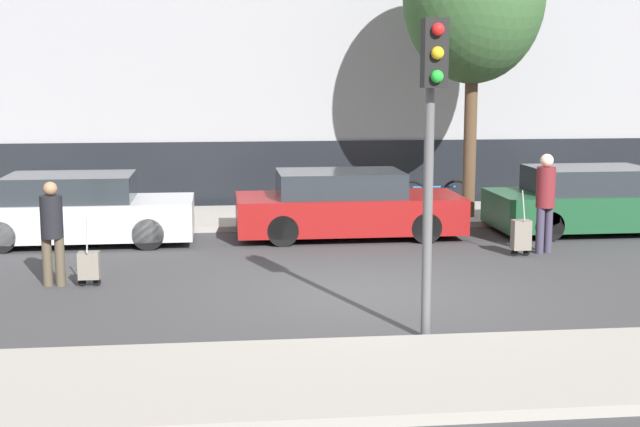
% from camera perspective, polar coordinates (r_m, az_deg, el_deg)
% --- Properties ---
extents(ground_plane, '(80.00, 80.00, 0.00)m').
position_cam_1_polar(ground_plane, '(13.33, 2.93, -5.21)').
color(ground_plane, '#38383A').
extents(sidewalk_near, '(28.00, 2.50, 0.12)m').
position_cam_1_polar(sidewalk_near, '(9.78, 6.63, -10.19)').
color(sidewalk_near, gray).
rests_on(sidewalk_near, ground_plane).
extents(sidewalk_far, '(28.00, 3.00, 0.12)m').
position_cam_1_polar(sidewalk_far, '(20.11, -0.36, -0.18)').
color(sidewalk_far, gray).
rests_on(sidewalk_far, ground_plane).
extents(parked_car_0, '(4.30, 1.82, 1.34)m').
position_cam_1_polar(parked_car_0, '(17.78, -15.21, 0.17)').
color(parked_car_0, '#B7BABF').
rests_on(parked_car_0, ground_plane).
extents(parked_car_1, '(4.48, 1.87, 1.33)m').
position_cam_1_polar(parked_car_1, '(17.85, 1.70, 0.50)').
color(parked_car_1, maroon).
rests_on(parked_car_1, ground_plane).
extents(parked_car_2, '(4.31, 1.92, 1.35)m').
position_cam_1_polar(parked_car_2, '(19.22, 17.14, 0.73)').
color(parked_car_2, '#194728').
rests_on(parked_car_2, ground_plane).
extents(pedestrian_left, '(0.35, 0.34, 1.63)m').
position_cam_1_polar(pedestrian_left, '(14.27, -16.78, -0.86)').
color(pedestrian_left, '#4C4233').
rests_on(pedestrian_left, ground_plane).
extents(trolley_left, '(0.34, 0.29, 1.08)m').
position_cam_1_polar(trolley_left, '(14.21, -14.57, -3.24)').
color(trolley_left, slate).
rests_on(trolley_left, ground_plane).
extents(pedestrian_right, '(0.34, 0.34, 1.82)m').
position_cam_1_polar(pedestrian_right, '(16.67, 14.23, 1.05)').
color(pedestrian_right, '#383347').
rests_on(pedestrian_right, ground_plane).
extents(trolley_right, '(0.34, 0.29, 1.20)m').
position_cam_1_polar(trolley_right, '(16.40, 12.75, -1.35)').
color(trolley_right, slate).
rests_on(trolley_right, ground_plane).
extents(traffic_light, '(0.28, 0.47, 3.89)m').
position_cam_1_polar(traffic_light, '(10.70, 7.17, 6.26)').
color(traffic_light, '#515154').
rests_on(traffic_light, ground_plane).
extents(parked_bicycle, '(1.77, 0.06, 0.96)m').
position_cam_1_polar(parked_bicycle, '(20.60, 7.30, 1.18)').
color(parked_bicycle, black).
rests_on(parked_bicycle, sidewalk_far).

